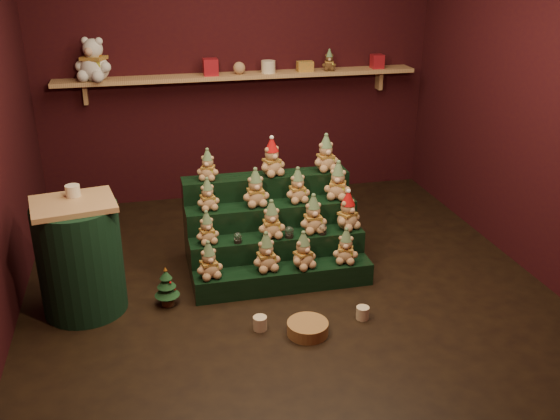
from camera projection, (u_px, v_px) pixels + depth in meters
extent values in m
plane|color=black|center=(284.00, 281.00, 5.01)|extent=(4.00, 4.00, 0.00)
cube|color=black|center=(237.00, 62.00, 6.31)|extent=(4.00, 0.10, 2.80)
cube|color=black|center=(398.00, 222.00, 2.62)|extent=(4.00, 0.10, 2.80)
cube|color=black|center=(538.00, 95.00, 4.89)|extent=(0.10, 4.00, 2.80)
cube|color=tan|center=(240.00, 76.00, 6.18)|extent=(3.60, 0.26, 0.04)
cube|color=tan|center=(85.00, 94.00, 5.98)|extent=(0.04, 0.12, 0.20)
cube|color=tan|center=(379.00, 80.00, 6.61)|extent=(0.04, 0.12, 0.20)
cube|color=black|center=(284.00, 278.00, 4.86)|extent=(1.40, 0.22, 0.18)
cube|color=black|center=(278.00, 256.00, 5.02)|extent=(1.40, 0.22, 0.36)
cube|color=black|center=(272.00, 234.00, 5.18)|extent=(1.40, 0.22, 0.54)
cube|color=black|center=(266.00, 214.00, 5.34)|extent=(1.40, 0.22, 0.72)
cylinder|color=black|center=(238.00, 241.00, 4.82)|extent=(0.06, 0.06, 0.02)
sphere|color=white|center=(238.00, 236.00, 4.81)|extent=(0.06, 0.06, 0.06)
cylinder|color=black|center=(289.00, 236.00, 4.91)|extent=(0.07, 0.07, 0.03)
sphere|color=white|center=(289.00, 231.00, 4.89)|extent=(0.07, 0.07, 0.07)
cylinder|color=black|center=(322.00, 233.00, 4.96)|extent=(0.06, 0.06, 0.03)
sphere|color=white|center=(323.00, 228.00, 4.95)|extent=(0.07, 0.07, 0.07)
cube|color=tan|center=(73.00, 204.00, 4.30)|extent=(0.63, 0.55, 0.04)
cylinder|color=black|center=(80.00, 259.00, 4.46)|extent=(0.60, 0.60, 0.82)
cylinder|color=beige|center=(73.00, 191.00, 4.36)|extent=(0.10, 0.10, 0.08)
cylinder|color=#482E19|center=(168.00, 302.00, 4.66)|extent=(0.09, 0.09, 0.05)
cone|color=#13351C|center=(167.00, 289.00, 4.62)|extent=(0.19, 0.19, 0.09)
cone|color=#13351C|center=(166.00, 282.00, 4.59)|extent=(0.14, 0.14, 0.08)
cone|color=#13351C|center=(166.00, 274.00, 4.57)|extent=(0.09, 0.09, 0.07)
cone|color=orange|center=(165.00, 269.00, 4.55)|extent=(0.03, 0.03, 0.03)
cylinder|color=beige|center=(260.00, 323.00, 4.35)|extent=(0.10, 0.10, 0.10)
cylinder|color=beige|center=(363.00, 313.00, 4.47)|extent=(0.09, 0.09, 0.09)
cylinder|color=#9D743F|center=(308.00, 328.00, 4.30)|extent=(0.37, 0.37, 0.09)
cube|color=#B11B26|center=(210.00, 67.00, 6.06)|extent=(0.14, 0.14, 0.16)
cylinder|color=beige|center=(268.00, 67.00, 6.19)|extent=(0.14, 0.14, 0.12)
cube|color=#B11B26|center=(377.00, 61.00, 6.43)|extent=(0.12, 0.12, 0.14)
sphere|color=tan|center=(239.00, 68.00, 6.13)|extent=(0.12, 0.12, 0.12)
cube|color=orange|center=(305.00, 66.00, 6.27)|extent=(0.16, 0.10, 0.10)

